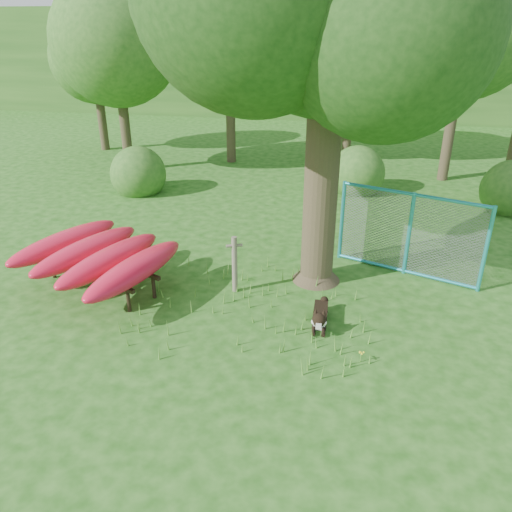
# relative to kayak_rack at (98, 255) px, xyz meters

# --- Properties ---
(ground) EXTENTS (80.00, 80.00, 0.00)m
(ground) POSITION_rel_kayak_rack_xyz_m (3.09, -1.14, -0.75)
(ground) COLOR #194E0F
(ground) RESTS_ON ground
(wooden_post) EXTENTS (0.33, 0.19, 1.21)m
(wooden_post) POSITION_rel_kayak_rack_xyz_m (2.78, 0.40, -0.10)
(wooden_post) COLOR #685F4E
(wooden_post) RESTS_ON ground
(kayak_rack) EXTENTS (3.52, 3.81, 0.98)m
(kayak_rack) POSITION_rel_kayak_rack_xyz_m (0.00, 0.00, 0.00)
(kayak_rack) COLOR black
(kayak_rack) RESTS_ON ground
(husky_dog) EXTENTS (0.28, 1.11, 0.49)m
(husky_dog) POSITION_rel_kayak_rack_xyz_m (4.61, -0.55, -0.57)
(husky_dog) COLOR black
(husky_dog) RESTS_ON ground
(fence_section) EXTENTS (3.01, 1.21, 3.11)m
(fence_section) POSITION_rel_kayak_rack_xyz_m (6.27, 1.95, 0.19)
(fence_section) COLOR #28A2BB
(fence_section) RESTS_ON ground
(wildflower_clump) EXTENTS (0.09, 0.10, 0.21)m
(wildflower_clump) POSITION_rel_kayak_rack_xyz_m (5.36, -1.53, -0.58)
(wildflower_clump) COLOR #5A9932
(wildflower_clump) RESTS_ON ground
(bg_tree_a) EXTENTS (4.40, 4.40, 6.70)m
(bg_tree_a) POSITION_rel_kayak_rack_xyz_m (-3.41, 8.86, 3.74)
(bg_tree_a) COLOR #382E1E
(bg_tree_a) RESTS_ON ground
(bg_tree_b) EXTENTS (5.20, 5.20, 8.22)m
(bg_tree_b) POSITION_rel_kayak_rack_xyz_m (0.09, 10.86, 4.86)
(bg_tree_b) COLOR #382E1E
(bg_tree_b) RESTS_ON ground
(bg_tree_c) EXTENTS (4.00, 4.00, 6.12)m
(bg_tree_c) POSITION_rel_kayak_rack_xyz_m (4.59, 11.86, 3.36)
(bg_tree_c) COLOR #382E1E
(bg_tree_c) RESTS_ON ground
(bg_tree_d) EXTENTS (4.80, 4.80, 7.50)m
(bg_tree_d) POSITION_rel_kayak_rack_xyz_m (8.09, 9.86, 4.34)
(bg_tree_d) COLOR #382E1E
(bg_tree_d) RESTS_ON ground
(bg_tree_f) EXTENTS (3.60, 3.60, 5.55)m
(bg_tree_f) POSITION_rel_kayak_rack_xyz_m (-5.91, 11.86, 2.98)
(bg_tree_f) COLOR #382E1E
(bg_tree_f) RESTS_ON ground
(shrub_left) EXTENTS (1.80, 1.80, 1.80)m
(shrub_left) POSITION_rel_kayak_rack_xyz_m (-1.91, 6.36, -0.75)
(shrub_left) COLOR #2C5E1E
(shrub_left) RESTS_ON ground
(shrub_right) EXTENTS (1.80, 1.80, 1.80)m
(shrub_right) POSITION_rel_kayak_rack_xyz_m (9.59, 6.86, -0.75)
(shrub_right) COLOR #2C5E1E
(shrub_right) RESTS_ON ground
(shrub_mid) EXTENTS (1.80, 1.80, 1.80)m
(shrub_mid) POSITION_rel_kayak_rack_xyz_m (5.09, 7.86, -0.75)
(shrub_mid) COLOR #2C5E1E
(shrub_mid) RESTS_ON ground
(wooded_hillside) EXTENTS (80.00, 12.00, 6.00)m
(wooded_hillside) POSITION_rel_kayak_rack_xyz_m (3.09, 26.86, 2.25)
(wooded_hillside) COLOR #2C5E1E
(wooded_hillside) RESTS_ON ground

